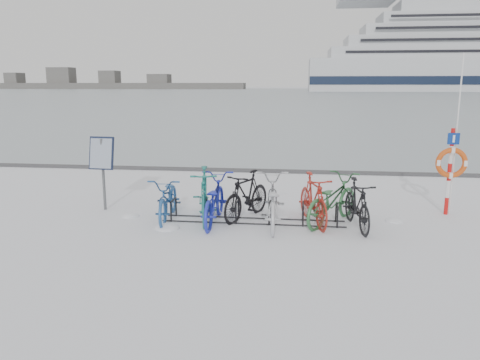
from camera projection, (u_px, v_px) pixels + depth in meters
ground at (253, 222)px, 10.31m from camera, size 900.00×900.00×0.00m
ice_sheet at (296, 93)px, 160.95m from camera, size 400.00×298.00×0.02m
quay_edge at (270, 171)px, 16.03m from camera, size 400.00×0.25×0.10m
bike_rack at (253, 214)px, 10.27m from camera, size 4.00×0.48×0.46m
info_board at (102, 158)px, 11.03m from camera, size 0.60×0.26×1.77m
lifebuoy_station at (451, 163)px, 10.59m from camera, size 0.70×0.22×3.65m
shoreline at (91, 84)px, 277.21m from camera, size 180.00×12.00×9.50m
bike_0 at (169, 197)px, 10.43m from camera, size 0.87×2.02×1.03m
bike_1 at (204, 193)px, 10.38m from camera, size 0.90×2.06×1.20m
bike_2 at (214, 198)px, 10.19m from camera, size 0.72×2.06×1.08m
bike_3 at (247, 194)px, 10.52m from camera, size 1.25×1.88×1.10m
bike_4 at (272, 200)px, 9.99m from camera, size 0.87×2.15×1.10m
bike_5 at (313, 198)px, 10.11m from camera, size 1.02×1.94×1.12m
bike_6 at (332, 198)px, 10.16m from camera, size 1.72×2.15×1.09m
bike_7 at (357, 203)px, 9.80m from camera, size 0.79×1.83×1.07m
snow_drifts at (221, 220)px, 10.43m from camera, size 6.33×1.82×0.19m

